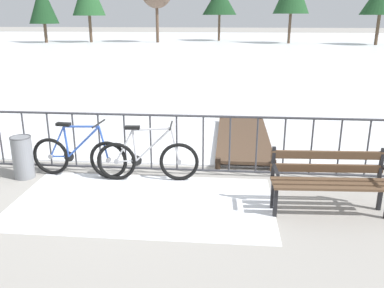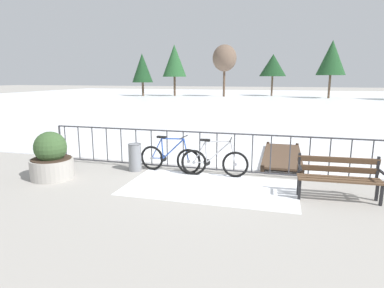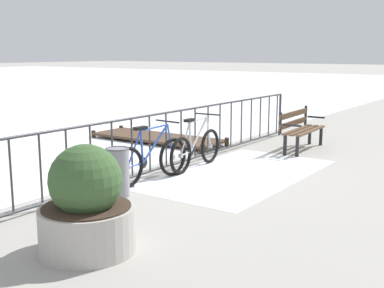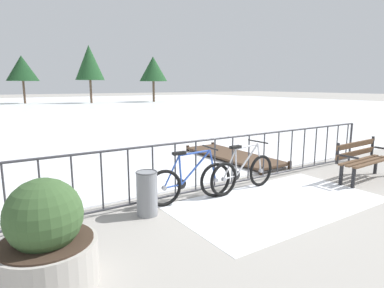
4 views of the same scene
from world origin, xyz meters
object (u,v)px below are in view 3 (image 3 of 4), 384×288
Objects in this scene: park_bench at (300,127)px; planter_with_shrub at (87,206)px; bicycle_second at (196,149)px; bicycle_near_railing at (151,160)px; trash_bin at (118,172)px.

park_bench is 1.39× the size of planter_with_shrub.
planter_with_shrub is at bearing -162.27° from bicycle_second.
bicycle_second is 4.01m from planter_with_shrub.
bicycle_near_railing is 1.05× the size of park_bench.
bicycle_second reaches higher than park_bench.
bicycle_second reaches higher than trash_bin.
planter_with_shrub is 1.59× the size of trash_bin.
park_bench is (2.75, -0.85, 0.14)m from bicycle_second.
bicycle_near_railing is at bearing 8.33° from trash_bin.
trash_bin is (-4.88, 0.78, -0.14)m from park_bench.
trash_bin is (-2.13, -0.07, 0.00)m from bicycle_second.
trash_bin is at bearing 170.89° from park_bench.
bicycle_second is (1.20, -0.07, 0.00)m from bicycle_near_railing.
bicycle_near_railing is 2.33× the size of trash_bin.
park_bench is at bearing -17.22° from bicycle_second.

